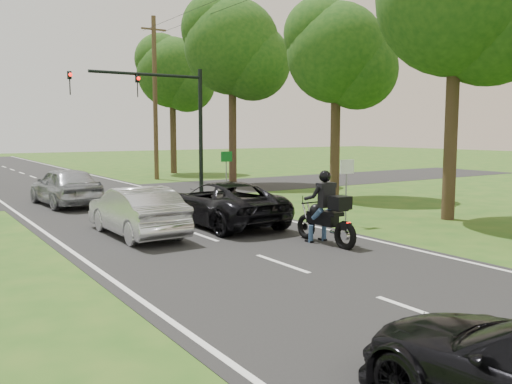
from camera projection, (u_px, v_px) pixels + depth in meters
ground at (282, 264)px, 12.38m from camera, size 140.00×140.00×0.00m
road at (129, 210)px, 20.70m from camera, size 8.00×100.00×0.01m
cross_road at (84, 195)px, 25.69m from camera, size 60.00×7.00×0.01m
motorcycle_rider at (327, 215)px, 14.45m from camera, size 0.66×2.34×2.02m
dark_suv at (223, 203)px, 17.44m from camera, size 2.35×5.09×1.41m
silver_sedan at (136, 211)px, 15.61m from camera, size 1.57×4.37×1.43m
silver_suv at (65, 186)px, 21.97m from camera, size 2.16×4.74×1.58m
traffic_signal at (165, 107)px, 25.38m from camera, size 6.38×0.44×6.00m
utility_pole_far at (155, 98)px, 33.48m from camera, size 1.60×0.28×10.00m
sign_white at (347, 176)px, 17.24m from camera, size 0.55×0.07×2.12m
sign_green at (226, 163)px, 24.00m from camera, size 0.55×0.07×2.12m
tree_row_b at (468, 6)px, 17.83m from camera, size 5.60×5.43×10.06m
tree_row_c at (344, 59)px, 24.30m from camera, size 4.80×4.65×8.76m
tree_row_d at (239, 52)px, 30.44m from camera, size 5.76×5.58×10.45m
tree_row_e at (177, 77)px, 38.21m from camera, size 5.28×5.12×9.61m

